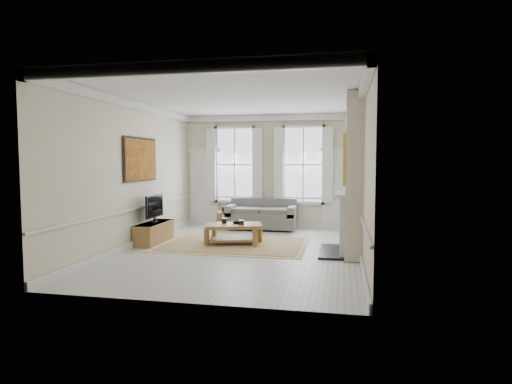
% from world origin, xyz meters
% --- Properties ---
extents(floor, '(7.20, 7.20, 0.00)m').
position_xyz_m(floor, '(0.00, 0.00, 0.00)').
color(floor, '#B7B5AD').
rests_on(floor, ground).
extents(ceiling, '(7.20, 7.20, 0.00)m').
position_xyz_m(ceiling, '(0.00, 0.00, 3.40)').
color(ceiling, white).
rests_on(ceiling, back_wall).
extents(back_wall, '(5.20, 0.00, 5.20)m').
position_xyz_m(back_wall, '(0.00, 3.60, 1.70)').
color(back_wall, beige).
rests_on(back_wall, floor).
extents(left_wall, '(0.00, 7.20, 7.20)m').
position_xyz_m(left_wall, '(-2.60, 0.00, 1.70)').
color(left_wall, beige).
rests_on(left_wall, floor).
extents(right_wall, '(0.00, 7.20, 7.20)m').
position_xyz_m(right_wall, '(2.60, 0.00, 1.70)').
color(right_wall, beige).
rests_on(right_wall, floor).
extents(window_left, '(1.26, 0.20, 2.20)m').
position_xyz_m(window_left, '(-1.05, 3.55, 1.90)').
color(window_left, '#B2BCC6').
rests_on(window_left, back_wall).
extents(window_right, '(1.26, 0.20, 2.20)m').
position_xyz_m(window_right, '(1.05, 3.55, 1.90)').
color(window_right, '#B2BCC6').
rests_on(window_right, back_wall).
extents(door_left, '(0.90, 0.08, 2.30)m').
position_xyz_m(door_left, '(-2.05, 3.56, 1.15)').
color(door_left, silver).
rests_on(door_left, floor).
extents(door_right, '(0.90, 0.08, 2.30)m').
position_xyz_m(door_right, '(2.05, 3.56, 1.15)').
color(door_right, silver).
rests_on(door_right, floor).
extents(painting, '(0.05, 1.66, 1.06)m').
position_xyz_m(painting, '(-2.56, 0.30, 2.05)').
color(painting, '#A8791C').
rests_on(painting, left_wall).
extents(chimney_breast, '(0.35, 1.70, 3.38)m').
position_xyz_m(chimney_breast, '(2.43, 0.20, 1.70)').
color(chimney_breast, beige).
rests_on(chimney_breast, floor).
extents(hearth, '(0.55, 1.50, 0.05)m').
position_xyz_m(hearth, '(2.00, 0.20, 0.03)').
color(hearth, black).
rests_on(hearth, floor).
extents(fireplace, '(0.21, 1.45, 1.33)m').
position_xyz_m(fireplace, '(2.20, 0.20, 0.73)').
color(fireplace, silver).
rests_on(fireplace, floor).
extents(mirror, '(0.06, 1.26, 1.06)m').
position_xyz_m(mirror, '(2.21, 0.20, 2.05)').
color(mirror, gold).
rests_on(mirror, chimney_breast).
extents(sofa, '(2.01, 0.98, 0.90)m').
position_xyz_m(sofa, '(-0.12, 3.11, 0.37)').
color(sofa, '#60605D').
rests_on(sofa, floor).
extents(side_table, '(0.57, 0.57, 0.52)m').
position_xyz_m(side_table, '(-1.19, 2.85, 0.42)').
color(side_table, olive).
rests_on(side_table, floor).
extents(rug, '(3.50, 2.60, 0.02)m').
position_xyz_m(rug, '(-0.36, 0.68, 0.01)').
color(rug, '#9F8352').
rests_on(rug, floor).
extents(coffee_table, '(1.49, 1.10, 0.50)m').
position_xyz_m(coffee_table, '(-0.36, 0.68, 0.42)').
color(coffee_table, olive).
rests_on(coffee_table, rug).
extents(ceramic_pot_a, '(0.12, 0.12, 0.12)m').
position_xyz_m(ceramic_pot_a, '(-0.61, 0.73, 0.56)').
color(ceramic_pot_a, black).
rests_on(ceramic_pot_a, coffee_table).
extents(ceramic_pot_b, '(0.14, 0.14, 0.10)m').
position_xyz_m(ceramic_pot_b, '(-0.16, 0.63, 0.55)').
color(ceramic_pot_b, black).
rests_on(ceramic_pot_b, coffee_table).
extents(bowl, '(0.29, 0.29, 0.06)m').
position_xyz_m(bowl, '(-0.31, 0.78, 0.53)').
color(bowl, black).
rests_on(bowl, coffee_table).
extents(tv_stand, '(0.45, 1.41, 0.50)m').
position_xyz_m(tv_stand, '(-2.34, 0.50, 0.25)').
color(tv_stand, olive).
rests_on(tv_stand, floor).
extents(tv, '(0.08, 0.90, 0.68)m').
position_xyz_m(tv, '(-2.32, 0.50, 0.90)').
color(tv, black).
rests_on(tv, tv_stand).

